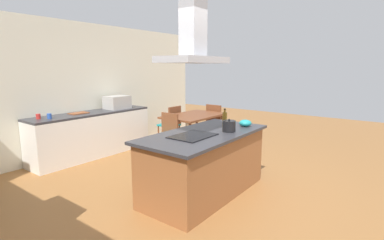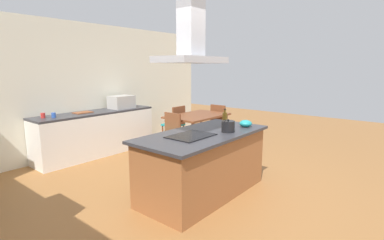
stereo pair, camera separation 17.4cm
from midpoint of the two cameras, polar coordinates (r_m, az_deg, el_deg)
ground at (r=5.28m, az=-12.25°, el=-9.79°), size 16.00×16.00×0.00m
wall_back at (r=6.42m, az=-23.02°, el=5.54°), size 7.20×0.10×2.70m
kitchen_island at (r=4.16m, az=1.26°, el=-8.50°), size 2.03×0.98×0.90m
cooktop at (r=3.83m, az=-1.11°, el=-3.13°), size 0.60×0.44×0.01m
tea_kettle at (r=4.10m, az=6.10°, el=-1.21°), size 0.24×0.19×0.19m
olive_oil_bottle at (r=4.44m, az=5.34°, el=0.19°), size 0.07×0.07×0.28m
mixing_bowl at (r=4.51m, az=9.37°, el=-0.60°), size 0.19×0.19×0.10m
back_counter at (r=6.31m, az=-19.70°, el=-2.60°), size 2.52×0.62×0.90m
countertop_microwave at (r=6.58m, az=-15.27°, el=3.38°), size 0.50×0.38×0.28m
coffee_mug_red at (r=5.80m, az=-28.79°, el=0.62°), size 0.08×0.08×0.09m
coffee_mug_blue at (r=5.76m, az=-27.08°, el=0.70°), size 0.08×0.08×0.09m
cutting_board at (r=6.14m, az=-22.18°, el=1.25°), size 0.34×0.24×0.02m
dining_table at (r=6.48m, az=-0.41°, el=0.31°), size 1.40×0.90×0.75m
chair_at_left_end at (r=5.83m, az=-5.90°, el=-2.48°), size 0.42×0.42×0.89m
chair_at_right_end at (r=7.25m, az=4.00°, el=0.08°), size 0.42×0.42×0.89m
chair_facing_back_wall at (r=6.93m, az=-4.77°, el=-0.40°), size 0.42×0.42×0.89m
range_hood at (r=3.73m, az=-1.18°, el=15.02°), size 0.90×0.55×0.78m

